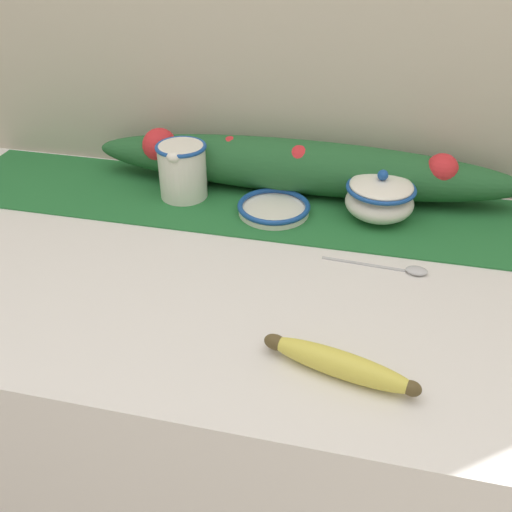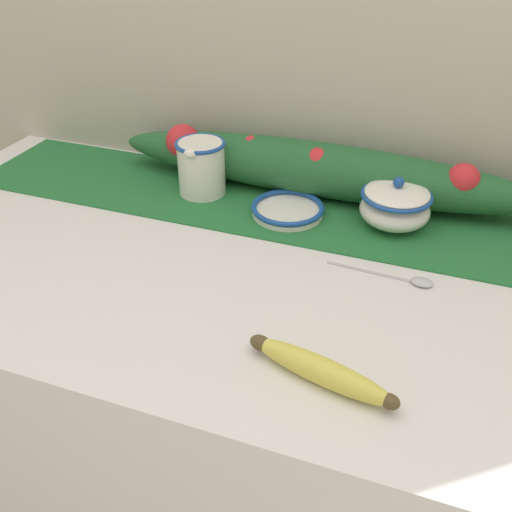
{
  "view_description": "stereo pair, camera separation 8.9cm",
  "coord_description": "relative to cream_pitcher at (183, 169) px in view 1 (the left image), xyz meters",
  "views": [
    {
      "loc": [
        0.15,
        -0.77,
        1.42
      ],
      "look_at": [
        -0.01,
        -0.05,
        0.93
      ],
      "focal_mm": 40.0,
      "sensor_mm": 36.0,
      "label": 1
    },
    {
      "loc": [
        0.24,
        -0.74,
        1.42
      ],
      "look_at": [
        -0.01,
        -0.05,
        0.93
      ],
      "focal_mm": 40.0,
      "sensor_mm": 36.0,
      "label": 2
    }
  ],
  "objects": [
    {
      "name": "poinsettia_garland",
      "position": [
        0.22,
        0.07,
        -0.0
      ],
      "size": [
        0.87,
        0.12,
        0.11
      ],
      "color": "#235B2D",
      "rests_on": "countertop"
    },
    {
      "name": "banana",
      "position": [
        0.36,
        -0.43,
        -0.04
      ],
      "size": [
        0.21,
        0.08,
        0.04
      ],
      "rotation": [
        0.0,
        0.0,
        -0.24
      ],
      "color": "#DBCC4C",
      "rests_on": "countertop"
    },
    {
      "name": "cream_pitcher",
      "position": [
        0.0,
        0.0,
        0.0
      ],
      "size": [
        0.1,
        0.12,
        0.11
      ],
      "color": "white",
      "rests_on": "countertop"
    },
    {
      "name": "small_dish",
      "position": [
        0.19,
        -0.03,
        -0.05
      ],
      "size": [
        0.14,
        0.14,
        0.02
      ],
      "color": "white",
      "rests_on": "countertop"
    },
    {
      "name": "back_wall",
      "position": [
        0.22,
        0.16,
        0.26
      ],
      "size": [
        2.33,
        0.04,
        2.4
      ],
      "primitive_type": "cube",
      "color": "#B7AD99",
      "rests_on": "ground_plane"
    },
    {
      "name": "table_runner",
      "position": [
        0.22,
        -0.0,
        -0.06
      ],
      "size": [
        1.41,
        0.26,
        0.0
      ],
      "primitive_type": "cube",
      "color": "#236B33",
      "rests_on": "countertop"
    },
    {
      "name": "countertop",
      "position": [
        0.22,
        -0.21,
        -0.5
      ],
      "size": [
        1.53,
        0.69,
        0.88
      ],
      "primitive_type": "cube",
      "color": "silver",
      "rests_on": "ground_plane"
    },
    {
      "name": "sugar_bowl",
      "position": [
        0.39,
        -0.0,
        -0.02
      ],
      "size": [
        0.13,
        0.13,
        0.1
      ],
      "color": "white",
      "rests_on": "countertop"
    },
    {
      "name": "spoon",
      "position": [
        0.44,
        -0.17,
        -0.06
      ],
      "size": [
        0.18,
        0.03,
        0.01
      ],
      "rotation": [
        0.0,
        0.0,
        -0.06
      ],
      "color": "#B7B7BC",
      "rests_on": "countertop"
    }
  ]
}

